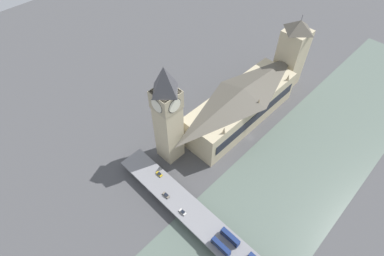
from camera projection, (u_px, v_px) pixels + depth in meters
The scene contains 11 objects.
ground_plane at pixel (250, 138), 207.21m from camera, with size 600.00×600.00×0.00m, color #4C4C4F.
river_water at pixel (299, 171), 189.21m from camera, with size 65.42×360.00×0.30m, color slate.
parliament_hall at pixel (241, 105), 207.63m from camera, with size 27.93×90.81×29.55m.
clock_tower at pixel (167, 114), 169.75m from camera, with size 14.10×14.10×70.76m.
victoria_tower at pixel (291, 54), 225.33m from camera, with size 17.54×17.54×58.88m.
road_bridge at pixel (229, 248), 152.71m from camera, with size 162.84×15.25×6.22m.
double_decker_bus_mid at pixel (230, 237), 152.50m from camera, with size 11.31×2.66×4.91m.
double_decker_bus_rear at pixel (221, 246), 149.37m from camera, with size 11.41×2.57×4.91m.
car_northbound_lead at pixel (166, 195), 170.36m from camera, with size 4.64×1.81×1.48m.
car_southbound_mid at pixel (183, 212), 163.57m from camera, with size 4.34×1.89×1.46m.
car_southbound_tail at pixel (159, 174), 179.65m from camera, with size 4.29×1.90×1.31m.
Camera 1 is at (-63.42, 121.96, 160.37)m, focal length 28.00 mm.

